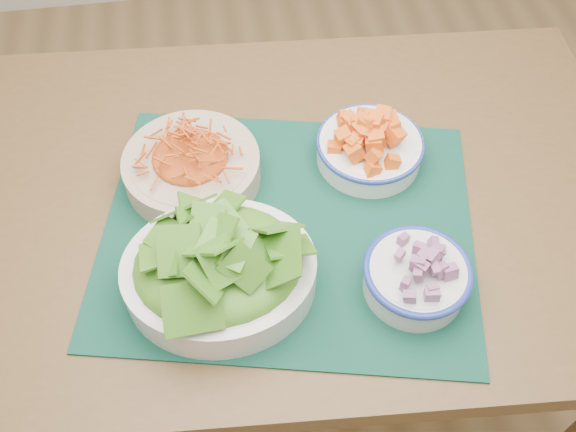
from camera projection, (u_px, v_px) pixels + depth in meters
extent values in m
cube|color=brown|center=(294.00, 197.00, 1.08)|extent=(1.22, 0.86, 0.04)
cylinder|color=brown|center=(67.00, 201.00, 1.56)|extent=(0.06, 0.06, 0.71)
cylinder|color=brown|center=(490.00, 175.00, 1.60)|extent=(0.06, 0.06, 0.71)
cube|color=black|center=(288.00, 228.00, 1.02)|extent=(0.67, 0.59, 0.00)
cylinder|color=#C4AC92|center=(192.00, 169.00, 1.06)|extent=(0.29, 0.29, 0.05)
ellipsoid|color=#DF5B1B|center=(189.00, 152.00, 1.02)|extent=(0.20, 0.20, 0.03)
cylinder|color=white|center=(369.00, 150.00, 1.09)|extent=(0.18, 0.18, 0.04)
torus|color=navy|center=(370.00, 143.00, 1.07)|extent=(0.18, 0.18, 0.01)
ellipsoid|color=orange|center=(372.00, 132.00, 1.05)|extent=(0.16, 0.16, 0.04)
ellipsoid|color=#2B6914|center=(216.00, 251.00, 0.88)|extent=(0.25, 0.21, 0.07)
cylinder|color=silver|center=(416.00, 279.00, 0.93)|extent=(0.20, 0.20, 0.05)
torus|color=#213398|center=(418.00, 271.00, 0.91)|extent=(0.16, 0.16, 0.01)
ellipsoid|color=#650F45|center=(420.00, 263.00, 0.90)|extent=(0.13, 0.13, 0.03)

